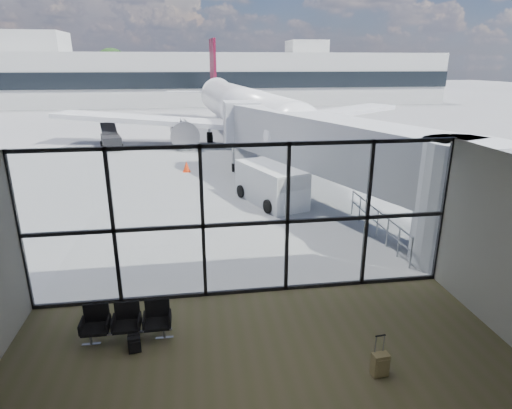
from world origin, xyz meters
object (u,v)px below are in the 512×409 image
object	(u,v)px
airliner	(238,107)
suitcase	(380,364)
backpack	(134,344)
seating_row	(127,320)
service_van	(272,184)
belt_loader	(111,141)

from	to	relation	value
airliner	suitcase	bearing A→B (deg)	-95.26
backpack	airliner	world-z (taller)	airliner
backpack	seating_row	bearing A→B (deg)	100.90
service_van	belt_loader	world-z (taller)	service_van
backpack	suitcase	world-z (taller)	suitcase
backpack	service_van	size ratio (longest dim) A/B	0.10
seating_row	service_van	distance (m)	11.58
backpack	service_van	world-z (taller)	service_van
service_van	suitcase	bearing A→B (deg)	-109.58
backpack	belt_loader	xyz separation A→B (m)	(-4.87, 26.46, 0.38)
service_van	belt_loader	xyz separation A→B (m)	(-10.14, 15.71, -0.34)
airliner	seating_row	bearing A→B (deg)	-106.44
backpack	suitcase	size ratio (longest dim) A/B	0.46
backpack	suitcase	distance (m)	5.63
backpack	belt_loader	distance (m)	26.91
seating_row	airliner	xyz separation A→B (m)	(5.87, 28.42, 2.28)
suitcase	service_van	world-z (taller)	service_van
suitcase	belt_loader	world-z (taller)	belt_loader
suitcase	service_van	bearing A→B (deg)	85.10
seating_row	belt_loader	xyz separation A→B (m)	(-4.65, 25.89, 0.07)
service_van	belt_loader	distance (m)	18.70
suitcase	airliner	bearing A→B (deg)	84.07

